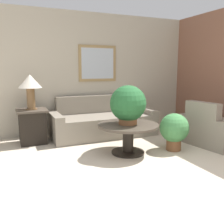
# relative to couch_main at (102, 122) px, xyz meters

# --- Properties ---
(ground_plane) EXTENTS (20.00, 20.00, 0.00)m
(ground_plane) POSITION_rel_couch_main_xyz_m (0.03, -2.76, -0.27)
(ground_plane) COLOR beige
(wall_back) EXTENTS (6.48, 0.09, 2.60)m
(wall_back) POSITION_rel_couch_main_xyz_m (0.03, 0.51, 1.04)
(wall_back) COLOR #B2A893
(wall_back) RESTS_ON ground_plane
(couch_main) EXTENTS (2.17, 0.94, 0.82)m
(couch_main) POSITION_rel_couch_main_xyz_m (0.00, 0.00, 0.00)
(couch_main) COLOR gray
(couch_main) RESTS_ON ground_plane
(armchair) EXTENTS (1.09, 1.16, 0.82)m
(armchair) POSITION_rel_couch_main_xyz_m (1.70, -1.42, -0.00)
(armchair) COLOR gray
(armchair) RESTS_ON ground_plane
(coffee_table) EXTENTS (1.00, 1.00, 0.50)m
(coffee_table) POSITION_rel_couch_main_xyz_m (-0.03, -1.27, 0.09)
(coffee_table) COLOR black
(coffee_table) RESTS_ON ground_plane
(side_table) EXTENTS (0.55, 0.55, 0.64)m
(side_table) POSITION_rel_couch_main_xyz_m (-1.43, -0.02, 0.06)
(side_table) COLOR black
(side_table) RESTS_ON ground_plane
(table_lamp) EXTENTS (0.42, 0.42, 0.65)m
(table_lamp) POSITION_rel_couch_main_xyz_m (-1.43, -0.02, 0.84)
(table_lamp) COLOR brown
(table_lamp) RESTS_ON side_table
(potted_plant_on_table) EXTENTS (0.59, 0.59, 0.64)m
(potted_plant_on_table) POSITION_rel_couch_main_xyz_m (-0.04, -1.27, 0.56)
(potted_plant_on_table) COLOR brown
(potted_plant_on_table) RESTS_ON coffee_table
(potted_plant_floor) EXTENTS (0.50, 0.50, 0.65)m
(potted_plant_floor) POSITION_rel_couch_main_xyz_m (0.77, -1.44, 0.10)
(potted_plant_floor) COLOR brown
(potted_plant_floor) RESTS_ON ground_plane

